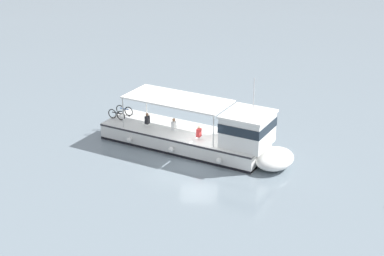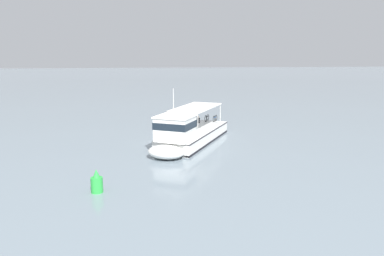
# 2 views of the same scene
# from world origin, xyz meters

# --- Properties ---
(ground_plane) EXTENTS (400.00, 400.00, 0.00)m
(ground_plane) POSITION_xyz_m (0.00, 0.00, 0.00)
(ground_plane) COLOR gray
(ferry_main) EXTENTS (8.88, 12.61, 5.32)m
(ferry_main) POSITION_xyz_m (-0.94, 0.37, 1.02)
(ferry_main) COLOR white
(ferry_main) RESTS_ON ground
(channel_buoy) EXTENTS (0.70, 0.70, 1.40)m
(channel_buoy) POSITION_xyz_m (5.80, 10.90, 0.57)
(channel_buoy) COLOR green
(channel_buoy) RESTS_ON ground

